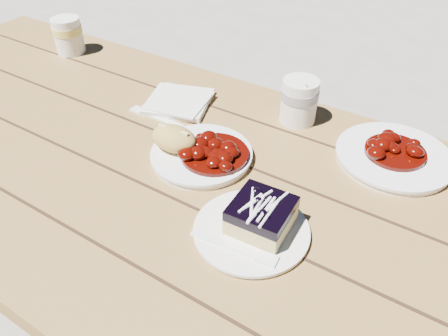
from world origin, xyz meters
The scene contains 13 objects.
picnic_table centered at (0.00, 0.00, 0.59)m, with size 2.00×1.55×0.75m.
main_plate centered at (0.03, 0.05, 0.76)m, with size 0.21×0.21×0.02m, color white.
goulash_stew centered at (0.06, 0.06, 0.79)m, with size 0.14×0.14×0.04m, color #410602, non-canonical shape.
bread_roll centered at (-0.02, 0.03, 0.79)m, with size 0.10×0.07×0.05m, color tan.
dessert_plate centered at (0.23, -0.08, 0.76)m, with size 0.20×0.20×0.01m, color white.
blueberry_cake centered at (0.24, -0.06, 0.79)m, with size 0.10×0.10×0.06m.
fork_dessert centered at (0.21, -0.13, 0.76)m, with size 0.03×0.16×0.01m, color white, non-canonical shape.
coffee_cup centered at (0.14, 0.30, 0.80)m, with size 0.08×0.08×0.10m, color white.
napkin_stack centered at (-0.14, 0.20, 0.76)m, with size 0.15×0.15×0.01m, color white.
fork_table centered at (-0.13, 0.12, 0.75)m, with size 0.03×0.16×0.01m, color white, non-canonical shape.
second_plate centered at (0.38, 0.27, 0.76)m, with size 0.24×0.24×0.02m, color white.
second_stew centered at (0.38, 0.27, 0.79)m, with size 0.13×0.13×0.04m, color #410602, non-canonical shape.
second_cup centered at (-0.61, 0.28, 0.80)m, with size 0.08×0.08×0.10m, color white.
Camera 1 is at (0.47, -0.54, 1.32)m, focal length 35.00 mm.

